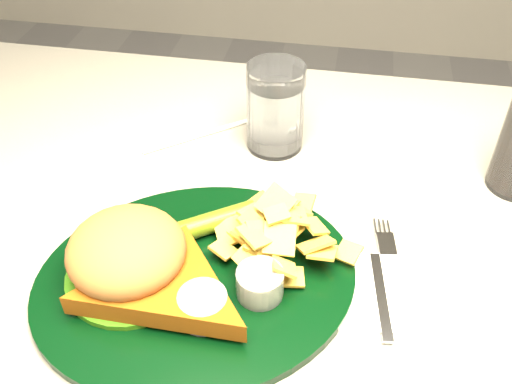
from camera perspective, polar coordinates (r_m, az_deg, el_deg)
dinner_plate at (r=0.60m, az=-6.17°, el=-6.51°), size 0.43×0.40×0.08m
water_glass at (r=0.77m, az=1.95°, el=8.41°), size 0.08×0.08×0.12m
fork_napkin at (r=0.62m, az=12.39°, el=-9.42°), size 0.13×0.17×0.01m
wrapped_straw at (r=0.82m, az=-5.33°, el=5.77°), size 0.18×0.16×0.01m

